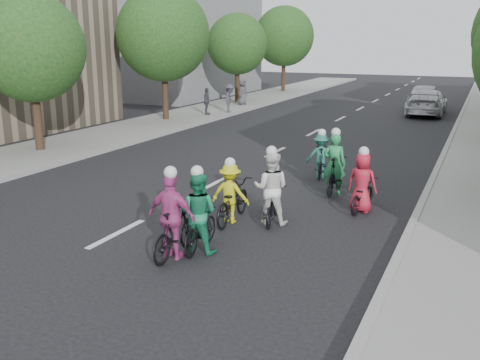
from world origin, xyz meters
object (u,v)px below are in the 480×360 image
Objects in this scene: cyclist_6 at (321,159)px; spectator_2 at (242,92)px; cyclist_2 at (362,189)px; follow_car_trail at (425,96)px; cyclist_3 at (231,198)px; follow_car_lead at (427,102)px; cyclist_4 at (272,195)px; cyclist_1 at (199,219)px; cyclist_5 at (335,171)px; spectator_0 at (229,98)px; cyclist_0 at (174,224)px; spectator_1 at (207,101)px.

spectator_2 is at bearing -69.02° from cyclist_6.
cyclist_2 reaches higher than follow_car_trail.
follow_car_lead is at bearing -99.99° from cyclist_3.
cyclist_4 is at bearing 86.48° from follow_car_trail.
cyclist_4 reaches higher than follow_car_trail.
cyclist_3 is (-0.20, 1.94, -0.11)m from cyclist_1.
cyclist_4 is 21.56m from follow_car_lead.
cyclist_2 is (2.47, 4.09, -0.11)m from cyclist_1.
cyclist_1 is at bearing 65.39° from cyclist_2.
cyclist_5 is 16.80m from spectator_0.
cyclist_5 is 18.43m from follow_car_lead.
cyclist_5 reaches higher than cyclist_4.
cyclist_6 is at bearing -153.96° from spectator_0.
cyclist_0 is 2.96m from cyclist_4.
follow_car_lead is at bearing -99.53° from cyclist_1.
cyclist_1 is 4.78m from cyclist_2.
cyclist_3 is at bearing 83.43° from follow_car_lead.
cyclist_0 is at bearing -171.32° from spectator_1.
cyclist_6 and follow_car_trail have the same top height.
spectator_0 reaches higher than follow_car_trail.
cyclist_6 is at bearing -102.89° from cyclist_3.
spectator_2 is at bearing 2.04° from spectator_0.
cyclist_4 reaches higher than cyclist_1.
follow_car_lead is 3.42× the size of spectator_1.
spectator_0 reaches higher than cyclist_3.
cyclist_5 reaches higher than cyclist_2.
cyclist_2 is 0.90× the size of cyclist_4.
cyclist_2 is at bearing -143.61° from spectator_2.
spectator_1 is (-9.92, 15.23, 0.21)m from cyclist_4.
spectator_1 is (-9.02, 15.56, 0.31)m from cyclist_3.
cyclist_1 is at bearing -169.89° from spectator_1.
cyclist_5 is 21.57m from follow_car_trail.
cyclist_3 reaches higher than follow_car_lead.
cyclist_0 reaches higher than follow_car_trail.
follow_car_trail is at bearing -66.18° from spectator_1.
cyclist_5 is 1.11× the size of cyclist_6.
cyclist_3 is at bearing 84.44° from follow_car_trail.
cyclist_3 is 1.20× the size of spectator_2.
cyclist_4 is at bearing -112.20° from cyclist_1.
spectator_0 reaches higher than spectator_1.
cyclist_2 reaches higher than cyclist_6.
cyclist_1 is 1.23× the size of spectator_1.
spectator_1 is at bearing -64.72° from cyclist_0.
cyclist_0 is 20.11m from spectator_1.
cyclist_0 reaches higher than cyclist_2.
cyclist_2 is 2.54m from cyclist_4.
cyclist_1 is 0.97× the size of cyclist_4.
cyclist_2 is 18.46m from spectator_0.
cyclist_4 is at bearing -162.14° from spectator_0.
cyclist_4 is 1.16× the size of spectator_0.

